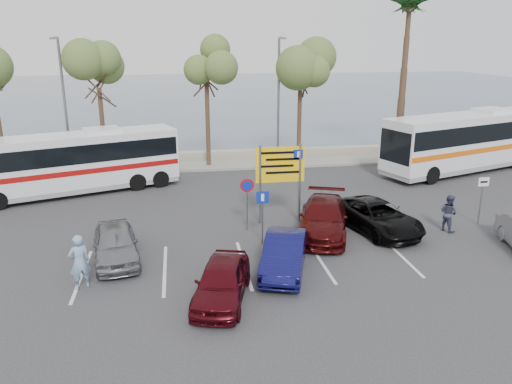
{
  "coord_description": "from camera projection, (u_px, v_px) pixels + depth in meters",
  "views": [
    {
      "loc": [
        -3.39,
        -17.78,
        8.01
      ],
      "look_at": [
        -0.11,
        3.0,
        1.55
      ],
      "focal_mm": 35.0,
      "sensor_mm": 36.0,
      "label": 1
    }
  ],
  "objects": [
    {
      "name": "seawall",
      "position": [
        229.0,
        155.0,
        34.67
      ],
      "size": [
        48.0,
        0.8,
        0.6
      ],
      "primitive_type": "cube",
      "color": "#9E967E",
      "rests_on": "ground"
    },
    {
      "name": "car_maroon",
      "position": [
        323.0,
        218.0,
        21.23
      ],
      "size": [
        3.54,
        5.34,
        1.44
      ],
      "primitive_type": "imported",
      "rotation": [
        0.0,
        0.0,
        -0.34
      ],
      "color": "#460B0C",
      "rests_on": "ground"
    },
    {
      "name": "kerb_strip",
      "position": [
        232.0,
        165.0,
        32.84
      ],
      "size": [
        44.0,
        2.4,
        0.15
      ],
      "primitive_type": "cube",
      "color": "gray",
      "rests_on": "ground"
    },
    {
      "name": "ground",
      "position": [
        271.0,
        251.0,
        19.65
      ],
      "size": [
        120.0,
        120.0,
        0.0
      ],
      "primitive_type": "plane",
      "color": "#303032",
      "rests_on": "ground"
    },
    {
      "name": "street_lamp_right",
      "position": [
        279.0,
        95.0,
        31.51
      ],
      "size": [
        0.45,
        1.15,
        8.01
      ],
      "color": "slate",
      "rests_on": "kerb_strip"
    },
    {
      "name": "pedestrian_far",
      "position": [
        448.0,
        213.0,
        21.54
      ],
      "size": [
        0.88,
        0.97,
        1.63
      ],
      "primitive_type": "imported",
      "rotation": [
        0.0,
        0.0,
        1.98
      ],
      "color": "#34384F",
      "rests_on": "ground"
    },
    {
      "name": "car_blue",
      "position": [
        284.0,
        254.0,
        17.83
      ],
      "size": [
        2.54,
        4.27,
        1.33
      ],
      "primitive_type": "imported",
      "rotation": [
        0.0,
        0.0,
        -0.3
      ],
      "color": "#10104D",
      "rests_on": "ground"
    },
    {
      "name": "sea",
      "position": [
        199.0,
        94.0,
        76.3
      ],
      "size": [
        140.0,
        140.0,
        0.0
      ],
      "primitive_type": "plane",
      "color": "#3B4B5E",
      "rests_on": "ground"
    },
    {
      "name": "tree_left",
      "position": [
        98.0,
        74.0,
        29.91
      ],
      "size": [
        3.2,
        3.2,
        7.2
      ],
      "color": "#382619",
      "rests_on": "kerb_strip"
    },
    {
      "name": "car_silver_a",
      "position": [
        115.0,
        243.0,
        18.69
      ],
      "size": [
        2.19,
        4.17,
        1.35
      ],
      "primitive_type": "imported",
      "rotation": [
        0.0,
        0.0,
        0.16
      ],
      "color": "gray",
      "rests_on": "ground"
    },
    {
      "name": "sign_no_stop",
      "position": [
        247.0,
        196.0,
        21.35
      ],
      "size": [
        0.6,
        0.08,
        2.35
      ],
      "color": "slate",
      "rests_on": "ground"
    },
    {
      "name": "street_lamp_left",
      "position": [
        64.0,
        99.0,
        29.57
      ],
      "size": [
        0.45,
        1.15,
        8.01
      ],
      "color": "slate",
      "rests_on": "kerb_strip"
    },
    {
      "name": "car_red",
      "position": [
        222.0,
        281.0,
        15.82
      ],
      "size": [
        2.48,
        4.1,
        1.31
      ],
      "primitive_type": "imported",
      "rotation": [
        0.0,
        0.0,
        -0.26
      ],
      "color": "#490A12",
      "rests_on": "ground"
    },
    {
      "name": "coach_bus_left",
      "position": [
        73.0,
        165.0,
        26.59
      ],
      "size": [
        11.14,
        5.94,
        3.43
      ],
      "color": "silver",
      "rests_on": "ground"
    },
    {
      "name": "suv_black",
      "position": [
        377.0,
        216.0,
        21.61
      ],
      "size": [
        3.29,
        5.09,
        1.3
      ],
      "primitive_type": "imported",
      "rotation": [
        0.0,
        0.0,
        0.26
      ],
      "color": "black",
      "rests_on": "ground"
    },
    {
      "name": "pedestrian_near",
      "position": [
        79.0,
        262.0,
        16.46
      ],
      "size": [
        0.83,
        0.72,
        1.91
      ],
      "primitive_type": "imported",
      "rotation": [
        0.0,
        0.0,
        3.6
      ],
      "color": "#809EBA",
      "rests_on": "ground"
    },
    {
      "name": "tree_right",
      "position": [
        301.0,
        69.0,
        31.72
      ],
      "size": [
        3.2,
        3.2,
        7.4
      ],
      "color": "#382619",
      "rests_on": "kerb_strip"
    },
    {
      "name": "direction_sign",
      "position": [
        280.0,
        171.0,
        22.1
      ],
      "size": [
        2.2,
        0.12,
        3.6
      ],
      "color": "slate",
      "rests_on": "ground"
    },
    {
      "name": "lane_markings",
      "position": [
        246.0,
        264.0,
        18.53
      ],
      "size": [
        12.02,
        4.2,
        0.01
      ],
      "primitive_type": null,
      "color": "silver",
      "rests_on": "ground"
    },
    {
      "name": "tree_mid",
      "position": [
        206.0,
        62.0,
        30.69
      ],
      "size": [
        3.2,
        3.2,
        8.0
      ],
      "color": "#382619",
      "rests_on": "kerb_strip"
    },
    {
      "name": "sign_taxi",
      "position": [
        482.0,
        194.0,
        22.1
      ],
      "size": [
        0.5,
        0.07,
        2.2
      ],
      "color": "slate",
      "rests_on": "ground"
    },
    {
      "name": "coach_bus_right",
      "position": [
        468.0,
        143.0,
        31.21
      ],
      "size": [
        12.45,
        6.52,
        3.83
      ],
      "color": "silver",
      "rests_on": "ground"
    },
    {
      "name": "sign_parking",
      "position": [
        262.0,
        210.0,
        19.93
      ],
      "size": [
        0.5,
        0.07,
        2.25
      ],
      "color": "slate",
      "rests_on": "ground"
    },
    {
      "name": "palm_tree",
      "position": [
        409.0,
        8.0,
        31.68
      ],
      "size": [
        4.8,
        4.8,
        11.2
      ],
      "color": "#382619",
      "rests_on": "kerb_strip"
    }
  ]
}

